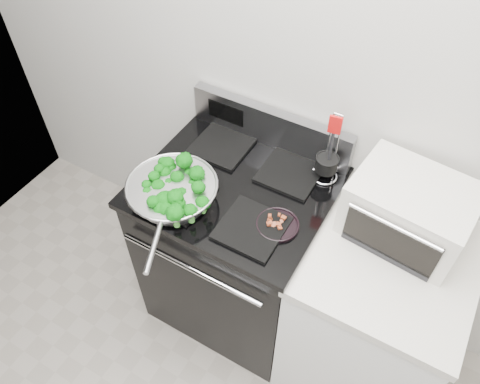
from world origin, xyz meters
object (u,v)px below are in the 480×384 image
Objects in this scene: skillet at (172,191)px; utensil_holder at (326,167)px; gas_range at (237,248)px; bacon_plate at (278,223)px; toaster_oven at (409,210)px.

utensil_holder reaches higher than skillet.
gas_range is 0.55m from bacon_plate.
gas_range is at bearing 26.61° from skillet.
gas_range reaches higher than bacon_plate.
toaster_oven is (0.67, 0.13, 0.56)m from gas_range.
toaster_oven is at bearing 29.98° from bacon_plate.
utensil_holder reaches higher than toaster_oven.
skillet is 0.64m from utensil_holder.
utensil_holder is (0.48, 0.42, 0.01)m from skillet.
utensil_holder is at bearing 36.09° from gas_range.
skillet is at bearing -145.77° from utensil_holder.
gas_range is at bearing -162.71° from toaster_oven.
toaster_oven is (0.84, 0.33, 0.04)m from skillet.
utensil_holder is at bearing 172.29° from toaster_oven.
skillet is at bearing -152.14° from toaster_oven.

